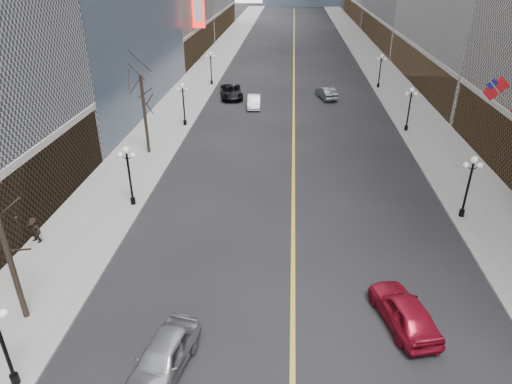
% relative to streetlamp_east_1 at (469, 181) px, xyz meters
% --- Properties ---
extents(sidewalk_east, '(6.00, 230.00, 0.15)m').
position_rel_streetlamp_east_1_xyz_m(sidewalk_east, '(2.20, 40.00, -2.83)').
color(sidewalk_east, gray).
rests_on(sidewalk_east, ground).
extents(sidewalk_west, '(6.00, 230.00, 0.15)m').
position_rel_streetlamp_east_1_xyz_m(sidewalk_west, '(-25.80, 40.00, -2.83)').
color(sidewalk_west, gray).
rests_on(sidewalk_west, ground).
extents(lane_line, '(0.25, 200.00, 0.02)m').
position_rel_streetlamp_east_1_xyz_m(lane_line, '(-11.80, 50.00, -2.89)').
color(lane_line, gold).
rests_on(lane_line, ground).
extents(streetlamp_east_1, '(1.26, 0.44, 4.52)m').
position_rel_streetlamp_east_1_xyz_m(streetlamp_east_1, '(0.00, 0.00, 0.00)').
color(streetlamp_east_1, black).
rests_on(streetlamp_east_1, sidewalk_east).
extents(streetlamp_east_2, '(1.26, 0.44, 4.52)m').
position_rel_streetlamp_east_1_xyz_m(streetlamp_east_2, '(0.00, 18.00, 0.00)').
color(streetlamp_east_2, black).
rests_on(streetlamp_east_2, sidewalk_east).
extents(streetlamp_east_3, '(1.26, 0.44, 4.52)m').
position_rel_streetlamp_east_1_xyz_m(streetlamp_east_3, '(0.00, 36.00, 0.00)').
color(streetlamp_east_3, black).
rests_on(streetlamp_east_3, sidewalk_east).
extents(streetlamp_west_0, '(1.26, 0.44, 4.52)m').
position_rel_streetlamp_east_1_xyz_m(streetlamp_west_0, '(-23.60, -16.00, 0.00)').
color(streetlamp_west_0, black).
rests_on(streetlamp_west_0, sidewalk_west).
extents(streetlamp_west_1, '(1.26, 0.44, 4.52)m').
position_rel_streetlamp_east_1_xyz_m(streetlamp_west_1, '(-23.60, 0.00, 0.00)').
color(streetlamp_west_1, black).
rests_on(streetlamp_west_1, sidewalk_west).
extents(streetlamp_west_2, '(1.26, 0.44, 4.52)m').
position_rel_streetlamp_east_1_xyz_m(streetlamp_west_2, '(-23.60, 18.00, 0.00)').
color(streetlamp_west_2, black).
rests_on(streetlamp_west_2, sidewalk_west).
extents(streetlamp_west_3, '(1.26, 0.44, 4.52)m').
position_rel_streetlamp_east_1_xyz_m(streetlamp_west_3, '(-23.60, 36.00, 0.00)').
color(streetlamp_west_3, black).
rests_on(streetlamp_west_3, sidewalk_west).
extents(flag_5, '(2.87, 0.12, 2.87)m').
position_rel_streetlamp_east_1_xyz_m(flag_5, '(3.51, 7.00, 4.39)').
color(flag_5, '#B2B2B7').
rests_on(flag_5, ground).
extents(tree_west_far, '(3.60, 3.60, 7.92)m').
position_rel_streetlamp_east_1_xyz_m(tree_west_far, '(-25.30, 10.00, 3.34)').
color(tree_west_far, '#2D231C').
rests_on(tree_west_far, sidewalk_west).
extents(car_nb_near, '(2.90, 5.19, 1.67)m').
position_rel_streetlamp_east_1_xyz_m(car_nb_near, '(-17.47, -14.77, -2.07)').
color(car_nb_near, gray).
rests_on(car_nb_near, ground).
extents(car_nb_mid, '(1.78, 4.45, 1.44)m').
position_rel_streetlamp_east_1_xyz_m(car_nb_mid, '(-16.67, 25.53, -2.18)').
color(car_nb_mid, silver).
rests_on(car_nb_mid, ground).
extents(car_nb_far, '(3.77, 6.24, 1.62)m').
position_rel_streetlamp_east_1_xyz_m(car_nb_far, '(-19.94, 29.54, -2.09)').
color(car_nb_far, black).
rests_on(car_nb_far, ground).
extents(car_sb_mid, '(3.23, 5.28, 1.68)m').
position_rel_streetlamp_east_1_xyz_m(car_sb_mid, '(-6.34, -10.98, -2.06)').
color(car_sb_mid, maroon).
rests_on(car_sb_mid, ground).
extents(car_sb_far, '(2.79, 4.85, 1.51)m').
position_rel_streetlamp_east_1_xyz_m(car_sb_far, '(-7.61, 30.17, -2.15)').
color(car_sb_far, '#515759').
rests_on(car_sb_far, ground).
extents(ped_west_far, '(1.65, 1.12, 1.74)m').
position_rel_streetlamp_east_1_xyz_m(ped_west_far, '(-28.20, -5.34, -1.88)').
color(ped_west_far, '#2E2219').
rests_on(ped_west_far, sidewalk_west).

